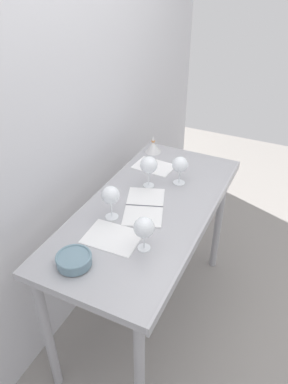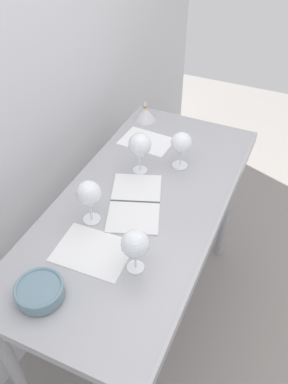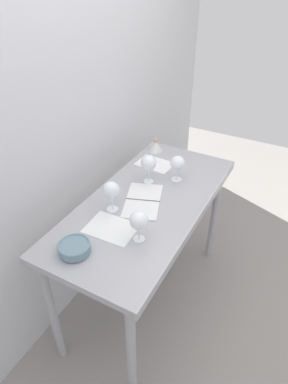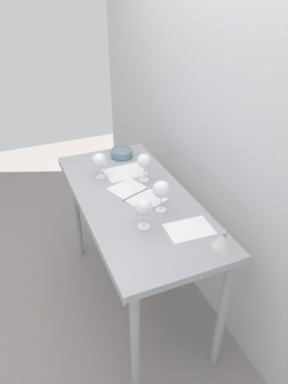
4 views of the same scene
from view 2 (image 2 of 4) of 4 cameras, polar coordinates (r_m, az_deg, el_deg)
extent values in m
plane|color=gray|center=(2.34, -0.42, -17.65)|extent=(6.00, 6.00, 0.00)
cube|color=silver|center=(1.63, -17.07, 14.01)|extent=(3.80, 0.04, 2.60)
cube|color=#A3A3A8|center=(1.64, -0.56, -1.82)|extent=(1.40, 0.64, 0.04)
cube|color=#A3A3A8|center=(1.58, 10.33, -5.26)|extent=(1.40, 0.01, 0.05)
cylinder|color=#A3A3A8|center=(2.35, 11.85, -1.69)|extent=(0.05, 0.05, 0.86)
cylinder|color=#A3A3A8|center=(1.81, -18.00, -23.00)|extent=(0.05, 0.05, 0.86)
cylinder|color=#A3A3A8|center=(2.46, 0.17, 1.68)|extent=(0.05, 0.05, 0.86)
cylinder|color=white|center=(1.57, -7.45, -3.85)|extent=(0.07, 0.07, 0.00)
cylinder|color=white|center=(1.53, -7.61, -2.56)|extent=(0.01, 0.01, 0.09)
sphere|color=white|center=(1.47, -7.91, -0.14)|extent=(0.09, 0.09, 0.09)
cylinder|color=maroon|center=(1.48, -7.85, -0.61)|extent=(0.07, 0.07, 0.03)
cylinder|color=white|center=(1.78, -0.56, 3.16)|extent=(0.07, 0.07, 0.00)
cylinder|color=white|center=(1.75, -0.57, 4.42)|extent=(0.01, 0.01, 0.09)
sphere|color=white|center=(1.70, -0.59, 6.81)|extent=(0.10, 0.10, 0.10)
cylinder|color=maroon|center=(1.71, -0.58, 6.33)|extent=(0.07, 0.07, 0.03)
cylinder|color=white|center=(1.40, -1.21, -10.70)|extent=(0.06, 0.06, 0.00)
cylinder|color=white|center=(1.37, -1.23, -9.63)|extent=(0.01, 0.01, 0.08)
sphere|color=white|center=(1.30, -1.28, -7.41)|extent=(0.10, 0.10, 0.10)
cylinder|color=maroon|center=(1.32, -1.27, -7.89)|extent=(0.07, 0.07, 0.03)
cylinder|color=white|center=(1.81, 5.13, 3.83)|extent=(0.07, 0.07, 0.00)
cylinder|color=white|center=(1.79, 5.21, 4.93)|extent=(0.01, 0.01, 0.08)
sphere|color=white|center=(1.74, 5.38, 7.05)|extent=(0.09, 0.09, 0.09)
cylinder|color=maroon|center=(1.75, 5.34, 6.61)|extent=(0.07, 0.07, 0.02)
cube|color=white|center=(1.56, -1.56, -3.66)|extent=(0.23, 0.25, 0.01)
cube|color=white|center=(1.68, -1.03, 0.56)|extent=(0.23, 0.25, 0.01)
cube|color=#3F3F47|center=(1.62, -1.29, -1.46)|extent=(0.08, 0.19, 0.01)
cube|color=white|center=(1.96, 0.35, 7.26)|extent=(0.19, 0.25, 0.00)
cube|color=white|center=(1.46, -7.33, -8.39)|extent=(0.21, 0.27, 0.00)
cylinder|color=#4C4C4C|center=(1.37, -14.48, -14.21)|extent=(0.14, 0.14, 0.01)
cylinder|color=slate|center=(1.35, -14.66, -13.60)|extent=(0.15, 0.15, 0.04)
torus|color=slate|center=(1.33, -14.83, -13.06)|extent=(0.16, 0.16, 0.01)
cone|color=silver|center=(2.11, 0.16, 11.16)|extent=(0.11, 0.11, 0.07)
cylinder|color=#C17F4C|center=(2.09, 0.16, 12.18)|extent=(0.02, 0.02, 0.01)
cone|color=silver|center=(2.08, 0.16, 12.71)|extent=(0.02, 0.02, 0.03)
camera|label=1|loc=(0.44, 178.91, -32.86)|focal=34.69mm
camera|label=3|loc=(0.41, 164.35, -31.00)|focal=31.18mm
camera|label=4|loc=(2.74, 34.83, 37.49)|focal=32.88mm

